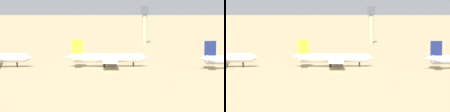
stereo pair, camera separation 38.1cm
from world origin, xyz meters
TOP-DOWN VIEW (x-y plane):
  - ground at (0.00, 0.00)m, footprint 4000.00×4000.00m
  - parked_jet_yellow_3 at (-2.83, 19.19)m, footprint 37.85×31.84m
  - control_tower at (18.77, 151.68)m, footprint 5.20×5.20m

SIDE VIEW (x-z plane):
  - ground at x=0.00m, z-range 0.00..0.00m
  - parked_jet_yellow_3 at x=-2.83m, z-range -2.15..10.35m
  - control_tower at x=18.77m, z-range 2.66..28.36m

